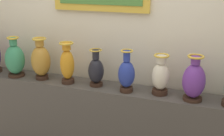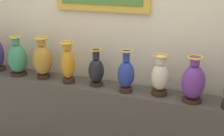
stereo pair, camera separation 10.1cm
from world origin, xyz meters
name	(u,v)px [view 2 (the right image)]	position (x,y,z in m)	size (l,w,h in m)	color
display_shelf	(112,134)	(0.00, 0.00, 0.48)	(3.50, 0.30, 0.95)	#4C4742
back_wall	(121,23)	(0.00, 0.21, 1.49)	(4.72, 0.14, 2.98)	beige
vase_jade	(17,58)	(-1.00, -0.05, 1.12)	(0.19, 0.19, 0.40)	#382319
vase_ochre	(42,59)	(-0.71, -0.03, 1.14)	(0.18, 0.18, 0.41)	#382319
vase_amber	(68,63)	(-0.42, -0.04, 1.14)	(0.13, 0.13, 0.39)	#382319
vase_onyx	(96,70)	(-0.15, -0.01, 1.10)	(0.14, 0.14, 0.34)	#382319
vase_cobalt	(126,74)	(0.15, -0.05, 1.11)	(0.14, 0.14, 0.37)	#382319
vase_ivory	(160,77)	(0.43, -0.01, 1.11)	(0.15, 0.15, 0.35)	#382319
vase_violet	(193,82)	(0.71, -0.04, 1.12)	(0.18, 0.18, 0.37)	#382319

